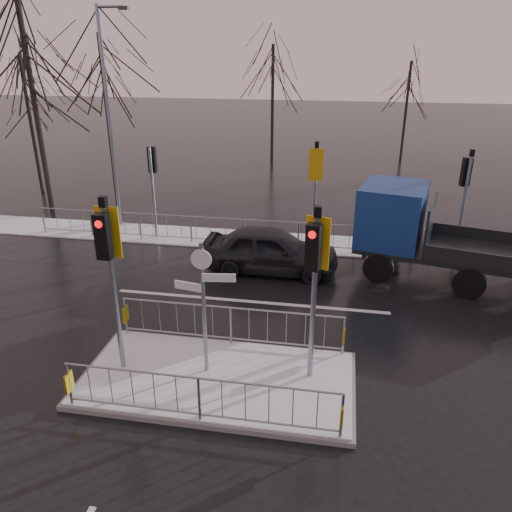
% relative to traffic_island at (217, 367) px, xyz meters
% --- Properties ---
extents(ground, '(120.00, 120.00, 0.00)m').
position_rel_traffic_island_xyz_m(ground, '(0.01, -0.01, -0.39)').
color(ground, black).
rests_on(ground, ground).
extents(snow_verge, '(30.00, 2.00, 0.04)m').
position_rel_traffic_island_xyz_m(snow_verge, '(0.01, 8.59, -0.37)').
color(snow_verge, white).
rests_on(snow_verge, ground).
extents(lane_markings, '(8.00, 11.38, 0.01)m').
position_rel_traffic_island_xyz_m(lane_markings, '(0.01, -0.34, -0.39)').
color(lane_markings, silver).
rests_on(lane_markings, ground).
extents(traffic_island, '(6.00, 3.04, 4.15)m').
position_rel_traffic_island_xyz_m(traffic_island, '(0.00, 0.00, 0.00)').
color(traffic_island, slate).
rests_on(traffic_island, ground).
extents(far_kerb_fixtures, '(18.00, 0.65, 3.83)m').
position_rel_traffic_island_xyz_m(far_kerb_fixtures, '(0.31, 8.08, 0.63)').
color(far_kerb_fixtures, gray).
rests_on(far_kerb_fixtures, ground).
extents(car_far_lane, '(4.38, 1.78, 1.49)m').
position_rel_traffic_island_xyz_m(car_far_lane, '(0.30, 6.03, 0.35)').
color(car_far_lane, black).
rests_on(car_far_lane, ground).
extents(flatbed_truck, '(6.59, 3.67, 2.89)m').
position_rel_traffic_island_xyz_m(flatbed_truck, '(4.92, 6.53, 1.14)').
color(flatbed_truck, black).
rests_on(flatbed_truck, ground).
extents(tree_near_a, '(4.75, 4.75, 8.97)m').
position_rel_traffic_island_xyz_m(tree_near_a, '(-10.49, 10.99, 5.72)').
color(tree_near_a, black).
rests_on(tree_near_a, ground).
extents(tree_near_b, '(4.00, 4.00, 7.55)m').
position_rel_traffic_island_xyz_m(tree_near_b, '(-7.99, 12.49, 4.76)').
color(tree_near_b, black).
rests_on(tree_near_b, ground).
extents(tree_near_c, '(3.50, 3.50, 6.61)m').
position_rel_traffic_island_xyz_m(tree_near_c, '(-12.49, 13.49, 4.11)').
color(tree_near_c, black).
rests_on(tree_near_c, ground).
extents(tree_far_a, '(3.75, 3.75, 7.08)m').
position_rel_traffic_island_xyz_m(tree_far_a, '(-1.99, 21.99, 4.43)').
color(tree_far_a, black).
rests_on(tree_far_a, ground).
extents(tree_far_b, '(3.25, 3.25, 6.14)m').
position_rel_traffic_island_xyz_m(tree_far_b, '(6.01, 23.99, 3.79)').
color(tree_far_b, black).
rests_on(tree_far_b, ground).
extents(street_lamp_left, '(1.25, 0.18, 8.20)m').
position_rel_traffic_island_xyz_m(street_lamp_left, '(-6.42, 9.49, 4.10)').
color(street_lamp_left, gray).
rests_on(street_lamp_left, ground).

